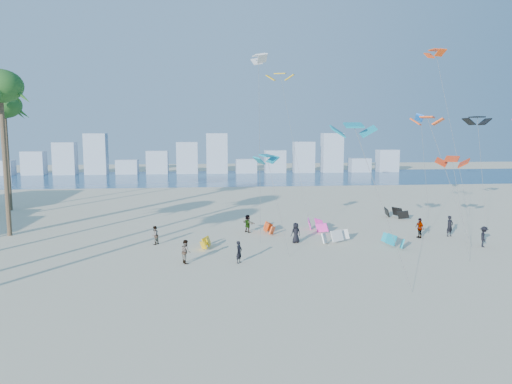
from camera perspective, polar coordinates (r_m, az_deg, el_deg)
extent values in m
plane|color=beige|center=(23.08, -3.54, -16.51)|extent=(220.00, 220.00, 0.00)
plane|color=navy|center=(93.56, -5.30, 1.65)|extent=(220.00, 220.00, 0.00)
imported|color=black|center=(34.36, -1.99, -7.03)|extent=(0.62, 0.68, 1.56)
imported|color=gray|center=(34.62, -8.23, -6.90)|extent=(0.88, 0.98, 1.67)
imported|color=black|center=(40.34, 4.68, -4.79)|extent=(0.94, 0.75, 1.68)
imported|color=gray|center=(44.33, 18.59, -4.01)|extent=(0.65, 1.09, 1.74)
imported|color=black|center=(42.85, 25.11, -4.76)|extent=(1.04, 1.24, 1.67)
imported|color=gray|center=(44.28, -0.98, -3.71)|extent=(1.29, 1.49, 1.62)
imported|color=black|center=(45.84, 21.73, -3.73)|extent=(0.78, 0.64, 1.82)
imported|color=gray|center=(40.52, -11.77, -4.98)|extent=(0.88, 0.93, 1.52)
cylinder|color=#595959|center=(38.05, 2.51, -1.32)|extent=(1.05, 5.49, 7.17)
cylinder|color=#595959|center=(42.63, 21.66, 1.24)|extent=(2.44, 3.89, 10.32)
cylinder|color=#595959|center=(49.00, 24.94, 1.88)|extent=(0.27, 2.36, 10.43)
cylinder|color=#595959|center=(40.41, 0.42, 5.10)|extent=(0.13, 2.61, 15.45)
cylinder|color=#595959|center=(49.66, 19.16, 2.41)|extent=(1.16, 5.61, 10.75)
cylinder|color=#595959|center=(39.47, 22.81, -1.70)|extent=(0.77, 4.74, 7.02)
cylinder|color=#595959|center=(54.98, 4.40, 5.82)|extent=(2.26, 5.87, 15.70)
cylinder|color=#595959|center=(30.53, 14.49, -1.42)|extent=(2.39, 4.53, 9.59)
cylinder|color=#595959|center=(57.41, 21.94, 6.53)|extent=(2.55, 4.49, 18.01)
cylinder|color=brown|center=(47.47, -27.30, 3.12)|extent=(0.40, 0.40, 12.96)
ellipsoid|color=#225A1F|center=(47.52, -27.77, 10.93)|extent=(3.80, 3.80, 2.85)
cylinder|color=brown|center=(62.41, -27.06, 3.50)|extent=(0.40, 0.40, 11.95)
ellipsoid|color=#225A1F|center=(62.37, -27.38, 8.98)|extent=(3.80, 3.80, 2.85)
cube|color=#9EADBF|center=(111.30, -27.56, 2.53)|extent=(4.40, 3.00, 3.00)
cube|color=#9EADBF|center=(109.10, -24.55, 3.09)|extent=(4.40, 3.00, 4.80)
cube|color=#9EADBF|center=(107.21, -21.44, 3.67)|extent=(4.40, 3.00, 6.60)
cube|color=#9EADBF|center=(105.67, -18.21, 4.25)|extent=(4.40, 3.00, 8.40)
cube|color=#9EADBF|center=(104.68, -14.83, 2.87)|extent=(4.40, 3.00, 3.00)
cube|color=#9EADBF|center=(103.82, -11.46, 3.43)|extent=(4.40, 3.00, 4.80)
cube|color=#9EADBF|center=(103.34, -8.05, 3.99)|extent=(4.40, 3.00, 6.60)
cube|color=#9EADBF|center=(103.24, -4.60, 4.53)|extent=(4.40, 3.00, 8.40)
cube|color=#9EADBF|center=(103.72, -1.16, 3.07)|extent=(4.40, 3.00, 3.00)
cube|color=#9EADBF|center=(104.34, 2.24, 3.59)|extent=(4.40, 3.00, 4.80)
cube|color=#9EADBF|center=(105.33, 5.60, 4.09)|extent=(4.40, 3.00, 6.60)
cube|color=#9EADBF|center=(106.68, 8.88, 4.56)|extent=(4.40, 3.00, 8.40)
cube|color=#9EADBF|center=(108.57, 12.02, 3.11)|extent=(4.40, 3.00, 3.00)
cube|color=#9EADBF|center=(110.56, 15.10, 3.56)|extent=(4.40, 3.00, 4.80)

